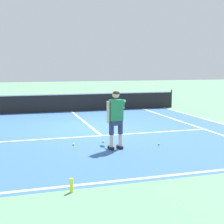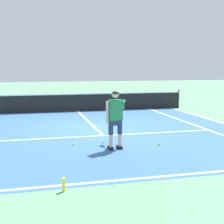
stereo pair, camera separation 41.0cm
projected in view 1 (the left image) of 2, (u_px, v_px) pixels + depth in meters
name	position (u px, v px, depth m)	size (l,w,h in m)	color
ground_plane	(92.00, 128.00, 12.65)	(80.00, 80.00, 0.00)	#609E70
court_inner_surface	(95.00, 130.00, 12.16)	(10.98, 11.26, 0.00)	#3866A8
line_baseline	(153.00, 177.00, 7.01)	(10.98, 0.10, 0.01)	white
line_service	(101.00, 136.00, 11.24)	(8.23, 0.10, 0.01)	white
line_centre_service	(83.00, 121.00, 14.28)	(0.10, 6.40, 0.01)	white
line_singles_right	(191.00, 125.00, 13.32)	(0.10, 10.86, 0.01)	white
line_doubles_right	(220.00, 123.00, 13.71)	(0.10, 10.86, 0.01)	white
tennis_net	(71.00, 102.00, 17.24)	(11.96, 0.08, 1.07)	#333338
tennis_player	(116.00, 116.00, 9.28)	(0.61, 1.15, 1.71)	black
tennis_ball_near_feet	(103.00, 142.00, 10.20)	(0.07, 0.07, 0.07)	#CCE02D
tennis_ball_by_baseline	(159.00, 144.00, 9.88)	(0.07, 0.07, 0.07)	#CCE02D
tennis_ball_mid_court	(73.00, 145.00, 9.82)	(0.07, 0.07, 0.07)	#CCE02D
water_bottle	(71.00, 185.00, 6.15)	(0.07, 0.07, 0.28)	yellow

